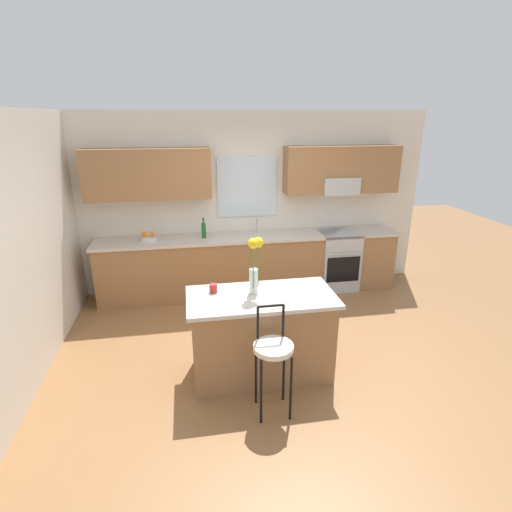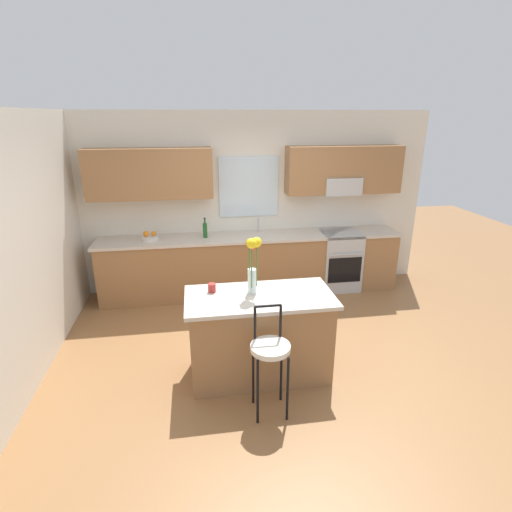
% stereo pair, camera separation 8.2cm
% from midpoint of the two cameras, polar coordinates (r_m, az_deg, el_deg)
% --- Properties ---
extents(ground_plane, '(14.00, 14.00, 0.00)m').
position_cam_midpoint_polar(ground_plane, '(4.86, 2.85, -13.32)').
color(ground_plane, olive).
extents(wall_left, '(0.12, 4.60, 2.70)m').
position_cam_midpoint_polar(wall_left, '(4.79, -29.26, 1.45)').
color(wall_left, silver).
rests_on(wall_left, ground).
extents(back_wall_assembly, '(5.60, 0.50, 2.70)m').
position_cam_midpoint_polar(back_wall_assembly, '(6.14, -0.41, 9.01)').
color(back_wall_assembly, silver).
rests_on(back_wall_assembly, ground).
extents(counter_run, '(4.56, 0.64, 0.92)m').
position_cam_midpoint_polar(counter_run, '(6.15, -0.23, -1.10)').
color(counter_run, '#996B42').
rests_on(counter_run, ground).
extents(sink_faucet, '(0.02, 0.13, 0.23)m').
position_cam_midpoint_polar(sink_faucet, '(6.12, 0.76, 4.65)').
color(sink_faucet, '#B7BABC').
rests_on(sink_faucet, counter_run).
extents(oven_range, '(0.60, 0.64, 0.92)m').
position_cam_midpoint_polar(oven_range, '(6.47, 12.02, -0.54)').
color(oven_range, '#B7BABC').
rests_on(oven_range, ground).
extents(kitchen_island, '(1.50, 0.74, 0.92)m').
position_cam_midpoint_polar(kitchen_island, '(4.24, 1.07, -11.26)').
color(kitchen_island, '#996B42').
rests_on(kitchen_island, ground).
extents(bar_stool_near, '(0.36, 0.36, 1.04)m').
position_cam_midpoint_polar(bar_stool_near, '(3.66, 2.69, -13.56)').
color(bar_stool_near, black).
rests_on(bar_stool_near, ground).
extents(flower_vase, '(0.16, 0.17, 0.60)m').
position_cam_midpoint_polar(flower_vase, '(3.93, 0.11, -0.40)').
color(flower_vase, silver).
rests_on(flower_vase, kitchen_island).
extents(mug_ceramic, '(0.08, 0.08, 0.09)m').
position_cam_midpoint_polar(mug_ceramic, '(4.10, -5.76, -4.55)').
color(mug_ceramic, '#A52D28').
rests_on(mug_ceramic, kitchen_island).
extents(fruit_bowl_oranges, '(0.24, 0.24, 0.13)m').
position_cam_midpoint_polar(fruit_bowl_oranges, '(5.96, -14.52, 2.64)').
color(fruit_bowl_oranges, silver).
rests_on(fruit_bowl_oranges, counter_run).
extents(bottle_olive_oil, '(0.06, 0.06, 0.30)m').
position_cam_midpoint_polar(bottle_olive_oil, '(5.91, -6.89, 3.74)').
color(bottle_olive_oil, '#1E5923').
rests_on(bottle_olive_oil, counter_run).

